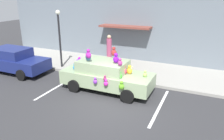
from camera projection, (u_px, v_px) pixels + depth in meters
ground_plane at (109, 108)px, 9.62m from camera, size 60.00×60.00×0.00m
sidewalk at (143, 71)px, 13.90m from camera, size 24.00×4.00×0.15m
storefront_building at (154, 17)px, 14.72m from camera, size 24.00×1.25×6.40m
parking_stripe_front at (160, 107)px, 9.71m from camera, size 0.12×3.60×0.01m
parking_stripe_rear at (58, 86)px, 11.84m from camera, size 0.12×3.60×0.01m
plush_covered_car at (106, 75)px, 11.15m from camera, size 4.61×2.06×2.22m
parked_sedan_behind at (14, 60)px, 13.70m from camera, size 4.34×1.95×1.54m
teddy_bear_on_sidewalk at (131, 72)px, 12.66m from camera, size 0.35×0.29×0.66m
street_lamp_post at (59, 33)px, 13.81m from camera, size 0.28×0.28×3.61m
pedestrian_near_shopfront at (109, 50)px, 15.10m from camera, size 0.35×0.35×1.93m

